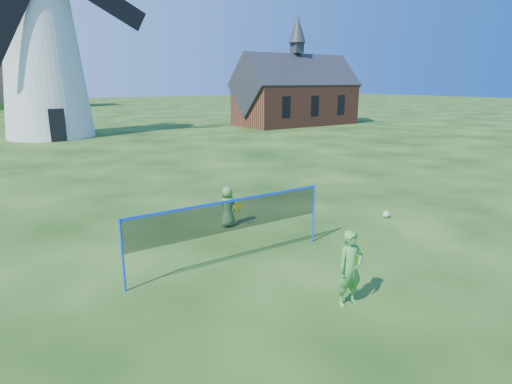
{
  "coord_description": "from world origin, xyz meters",
  "views": [
    {
      "loc": [
        -5.35,
        -7.92,
        4.15
      ],
      "look_at": [
        0.2,
        0.5,
        1.5
      ],
      "focal_mm": 29.68,
      "sensor_mm": 36.0,
      "label": 1
    }
  ],
  "objects": [
    {
      "name": "windmill",
      "position": [
        -0.53,
        27.82,
        6.59
      ],
      "size": [
        14.29,
        6.27,
        19.24
      ],
      "color": "silver",
      "rests_on": "ground"
    },
    {
      "name": "badminton_net",
      "position": [
        -0.77,
        0.09,
        1.14
      ],
      "size": [
        5.05,
        0.05,
        1.55
      ],
      "color": "blue",
      "rests_on": "ground"
    },
    {
      "name": "play_ball",
      "position": [
        5.01,
        0.38,
        0.11
      ],
      "size": [
        0.22,
        0.22,
        0.22
      ],
      "primitive_type": "sphere",
      "color": "green",
      "rests_on": "ground"
    },
    {
      "name": "chapel",
      "position": [
        21.18,
        25.23,
        2.86
      ],
      "size": [
        12.0,
        5.82,
        10.15
      ],
      "color": "brown",
      "rests_on": "ground"
    },
    {
      "name": "player_girl",
      "position": [
        0.15,
        -2.79,
        0.74
      ],
      "size": [
        0.71,
        0.42,
        1.48
      ],
      "rotation": [
        0.0,
        0.0,
        -0.13
      ],
      "color": "green",
      "rests_on": "ground"
    },
    {
      "name": "player_boy",
      "position": [
        0.47,
        2.41,
        0.6
      ],
      "size": [
        0.66,
        0.43,
        1.2
      ],
      "rotation": [
        0.0,
        0.0,
        3.18
      ],
      "color": "#488540",
      "rests_on": "ground"
    },
    {
      "name": "ground",
      "position": [
        0.0,
        0.0,
        0.0
      ],
      "size": [
        220.0,
        220.0,
        0.0
      ],
      "primitive_type": "plane",
      "color": "black",
      "rests_on": "ground"
    }
  ]
}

